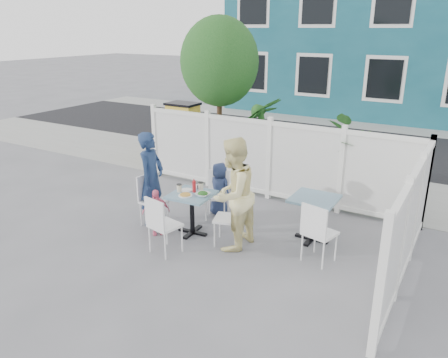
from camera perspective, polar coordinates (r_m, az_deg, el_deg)
The scene contains 30 objects.
ground at distance 7.17m, azimuth -3.26°, elevation -8.43°, with size 80.00×80.00×0.00m, color slate.
near_sidewalk at distance 10.28m, azimuth 8.54°, elevation 0.18°, with size 24.00×2.60×0.01m, color gray.
street at distance 13.65m, azimuth 14.49°, elevation 4.54°, with size 24.00×5.00×0.01m, color black.
far_sidewalk at distance 16.59m, azimuth 17.60°, elevation 6.79°, with size 24.00×1.60×0.01m, color gray.
building at distance 19.68m, azimuth 19.51°, elevation 17.26°, with size 11.00×6.00×6.00m.
fence_back at distance 8.78m, azimuth 5.90°, elevation 2.31°, with size 5.86×0.08×1.60m.
fence_right at distance 6.41m, azimuth 22.95°, elevation -5.75°, with size 0.08×3.66×1.60m.
tree at distance 10.02m, azimuth -0.62°, elevation 15.04°, with size 1.80×1.62×3.59m.
utility_cabinet at distance 11.73m, azimuth -5.32°, elevation 6.22°, with size 0.75×0.54×1.40m, color gold.
potted_shrub_a at distance 9.55m, azimuth 4.88°, elevation 4.85°, with size 1.08×1.08×1.92m, color #144515.
potted_shrub_b at distance 8.78m, azimuth 18.19°, elevation 1.98°, with size 1.56×1.35×1.73m, color #144515.
main_table at distance 7.29m, azimuth -4.22°, elevation -3.12°, with size 0.73×0.73×0.72m.
spare_table at distance 7.18m, azimuth 11.65°, elevation -3.63°, with size 0.71×0.71×0.75m.
chair_left at distance 7.76m, azimuth -9.55°, elevation -2.18°, with size 0.43×0.44×0.90m.
chair_right at distance 6.93m, azimuth 1.04°, elevation -4.58°, with size 0.50×0.51×0.90m.
chair_back at distance 7.95m, azimuth -0.82°, elevation -1.56°, with size 0.50×0.49×0.87m.
chair_near at distance 6.69m, azimuth -8.25°, elevation -5.53°, with size 0.50×0.48×0.93m.
chair_spare at distance 6.52m, azimuth 12.09°, elevation -6.43°, with size 0.51×0.50×0.94m.
man at distance 7.72m, azimuth -9.46°, elevation 0.08°, with size 0.60×0.40×1.65m, color navy.
woman at distance 6.71m, azimuth 1.15°, elevation -2.03°, with size 0.87×0.68×1.78m, color #F3DE59.
boy at distance 8.02m, azimuth -0.58°, elevation -1.34°, with size 0.49×0.32×1.01m, color #1E2A4A.
toddler at distance 7.41m, azimuth -8.87°, elevation -4.27°, with size 0.47×0.19×0.80m, color pink.
plate_main at distance 7.15m, azimuth -5.08°, elevation -2.15°, with size 0.23×0.23×0.01m, color white.
plate_side at distance 7.38m, azimuth -4.93°, elevation -1.45°, with size 0.20×0.20×0.01m, color white.
salad_bowl at distance 7.11m, azimuth -2.79°, elevation -2.04°, with size 0.23×0.23×0.06m, color white.
coffee_cup_a at distance 7.31m, azimuth -5.87°, elevation -1.21°, with size 0.08×0.08×0.12m, color beige.
coffee_cup_b at distance 7.36m, azimuth -3.04°, elevation -0.98°, with size 0.09×0.09×0.13m, color beige.
ketchup_bottle at distance 7.26m, azimuth -3.92°, elevation -1.01°, with size 0.06×0.06×0.19m, color #AB171E.
salt_shaker at distance 7.46m, azimuth -3.56°, elevation -0.97°, with size 0.03×0.03×0.07m, color white.
pepper_shaker at distance 7.41m, azimuth -3.39°, elevation -1.09°, with size 0.03×0.03×0.07m, color black.
Camera 1 is at (3.57, -5.25, 3.32)m, focal length 35.00 mm.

